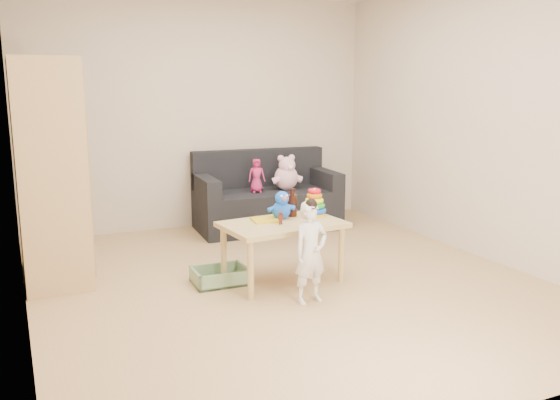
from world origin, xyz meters
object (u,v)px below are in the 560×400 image
play_table (283,252)px  toddler (311,254)px  sofa (267,209)px  wardrobe (49,171)px

play_table → toddler: 0.53m
sofa → wardrobe: bearing=-156.7°
wardrobe → play_table: bearing=-28.3°
wardrobe → sofa: bearing=19.2°
toddler → sofa: bearing=67.0°
sofa → toddler: 2.33m
wardrobe → toddler: 2.29m
sofa → toddler: (-0.62, -2.24, 0.16)m
wardrobe → play_table: wardrobe is taller
sofa → toddler: toddler is taller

